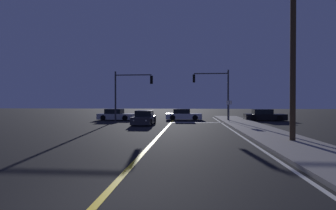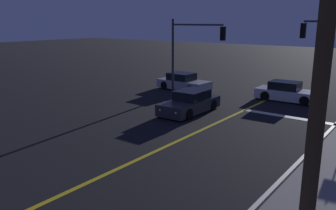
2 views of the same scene
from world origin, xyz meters
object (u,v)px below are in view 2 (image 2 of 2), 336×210
car_lead_oncoming_charcoal (190,103)px  car_far_approaching_silver (183,82)px  car_parked_curb_white (287,92)px  utility_pole_right (325,36)px  traffic_signal_far_left (191,46)px

car_lead_oncoming_charcoal → car_far_approaching_silver: size_ratio=1.02×
car_parked_curb_white → utility_pole_right: utility_pole_right is taller
car_lead_oncoming_charcoal → car_far_approaching_silver: same height
car_far_approaching_silver → traffic_signal_far_left: bearing=46.5°
traffic_signal_far_left → utility_pole_right: utility_pole_right is taller
car_lead_oncoming_charcoal → car_far_approaching_silver: bearing=-52.3°
car_lead_oncoming_charcoal → traffic_signal_far_left: 5.18m
car_lead_oncoming_charcoal → car_far_approaching_silver: (-4.41, 5.66, -0.00)m
utility_pole_right → car_parked_curb_white: bearing=109.3°
car_parked_curb_white → traffic_signal_far_left: (-5.90, -3.30, 3.16)m
car_far_approaching_silver → utility_pole_right: 22.33m
car_lead_oncoming_charcoal → car_parked_curb_white: 7.64m
car_lead_oncoming_charcoal → car_parked_curb_white: bearing=-118.7°
car_lead_oncoming_charcoal → utility_pole_right: 15.39m
traffic_signal_far_left → car_far_approaching_silver: bearing=133.8°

